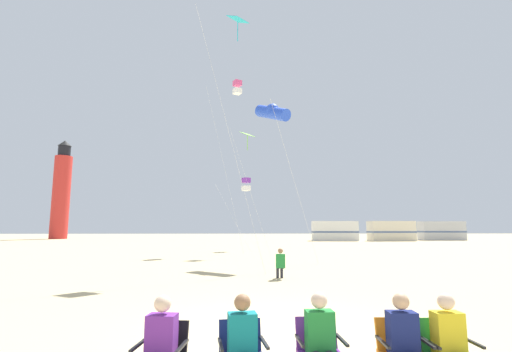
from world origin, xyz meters
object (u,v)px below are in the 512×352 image
rv_van_silver (441,231)px  kite_box_violet (246,184)px  camp_chair_green (447,348)px  kite_diamond_cyan (237,30)px  camp_chair_purple (319,346)px  kite_box_rainbow (237,88)px  camp_chair_orange (402,348)px  lighthouse_distant (61,192)px  spectator_purple_chair (322,340)px  kite_flyer_standing (280,263)px  camp_chair_black (163,352)px  spectator_black_chair (159,346)px  spectator_orange_chair (405,342)px  kite_tube_blue (272,112)px  spectator_green_chair (453,342)px  kite_diamond_lime (248,139)px  rv_van_white (335,231)px  rv_van_cream (391,231)px  spectator_navy_chair (243,344)px  camp_chair_navy (241,350)px

rv_van_silver → kite_box_violet: bearing=-142.6°
camp_chair_green → kite_diamond_cyan: bearing=101.6°
camp_chair_purple → kite_box_rainbow: kite_box_rainbow is taller
camp_chair_orange → lighthouse_distant: lighthouse_distant is taller
camp_chair_purple → camp_chair_orange: 1.00m
spectator_purple_chair → kite_box_violet: (-0.71, 27.15, 5.06)m
camp_chair_purple → kite_flyer_standing: size_ratio=0.71×
kite_box_violet → lighthouse_distant: 43.88m
camp_chair_green → kite_box_rainbow: kite_box_rainbow is taller
camp_chair_black → spectator_black_chair: size_ratio=0.71×
spectator_orange_chair → kite_tube_blue: size_ratio=0.13×
camp_chair_orange → kite_box_rainbow: size_ratio=0.06×
kite_box_violet → kite_tube_blue: bearing=-83.2°
camp_chair_purple → kite_box_violet: size_ratio=0.13×
kite_flyer_standing → rv_van_silver: size_ratio=0.18×
kite_box_rainbow → camp_chair_purple: bearing=-86.5°
camp_chair_green → kite_diamond_cyan: (-2.84, 12.72, 11.42)m
spectator_green_chair → kite_box_violet: bearing=93.7°
kite_box_rainbow → kite_diamond_lime: bearing=-75.5°
spectator_black_chair → rv_van_white: (14.16, 48.07, 0.78)m
spectator_orange_chair → rv_van_silver: rv_van_silver is taller
lighthouse_distant → camp_chair_black: bearing=-62.7°
camp_chair_orange → camp_chair_black: bearing=-176.6°
kite_box_rainbow → rv_van_cream: kite_box_rainbow is taller
spectator_navy_chair → spectator_orange_chair: bearing=-8.2°
kite_tube_blue → spectator_green_chair: bearing=-86.9°
kite_diamond_lime → kite_diamond_cyan: (-0.66, -8.79, 3.53)m
camp_chair_orange → kite_diamond_lime: bearing=97.0°
camp_chair_green → kite_box_rainbow: 28.21m
camp_chair_navy → kite_box_violet: bearing=81.4°
spectator_black_chair → rv_van_silver: size_ratio=0.18×
kite_diamond_lime → camp_chair_purple: bearing=-88.3°
camp_chair_orange → spectator_orange_chair: spectator_orange_chair is taller
camp_chair_black → spectator_orange_chair: size_ratio=0.71×
spectator_green_chair → kite_diamond_lime: 23.10m
spectator_navy_chair → spectator_orange_chair: (1.93, -0.00, 0.00)m
camp_chair_purple → kite_tube_blue: size_ratio=0.09×
spectator_orange_chair → rv_van_silver: 57.30m
camp_chair_green → kite_diamond_lime: kite_diamond_lime is taller
kite_tube_blue → spectator_navy_chair: bearing=-96.0°
camp_chair_orange → spectator_purple_chair: bearing=-174.8°
kite_box_violet → spectator_purple_chair: bearing=-88.5°
kite_flyer_standing → kite_diamond_lime: size_ratio=0.13×
camp_chair_black → rv_van_cream: bearing=71.7°
spectator_navy_chair → spectator_orange_chair: 1.93m
camp_chair_black → kite_diamond_cyan: 17.11m
kite_diamond_lime → kite_diamond_cyan: kite_diamond_cyan is taller
rv_van_cream → spectator_orange_chair: bearing=-116.9°
spectator_black_chair → lighthouse_distant: size_ratio=0.07×
spectator_navy_chair → camp_chair_black: bearing=166.1°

